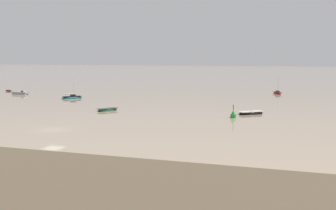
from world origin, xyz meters
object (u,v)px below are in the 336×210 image
object	(u,v)px
rowboat_moored_2	(107,110)
channel_buoy	(233,115)
rowboat_moored_3	(251,113)
rowboat_moored_1	(9,91)
sailboat_moored_2	(72,97)
sailboat_moored_0	(277,93)
motorboat_moored_0	(23,94)

from	to	relation	value
rowboat_moored_2	channel_buoy	xyz separation A→B (m)	(23.11, -1.57, 0.29)
rowboat_moored_3	channel_buoy	xyz separation A→B (m)	(-2.03, -5.22, 0.26)
rowboat_moored_1	sailboat_moored_2	xyz separation A→B (m)	(28.21, -12.63, 0.10)
rowboat_moored_1	rowboat_moored_3	size ratio (longest dim) A/B	0.73
sailboat_moored_0	motorboat_moored_0	world-z (taller)	sailboat_moored_0
rowboat_moored_1	rowboat_moored_3	bearing A→B (deg)	-169.05
sailboat_moored_2	rowboat_moored_3	distance (m)	45.99
sailboat_moored_0	rowboat_moored_3	bearing A→B (deg)	-25.15
rowboat_moored_1	motorboat_moored_0	xyz separation A→B (m)	(10.22, -7.21, 0.08)
sailboat_moored_0	rowboat_moored_3	world-z (taller)	sailboat_moored_0
rowboat_moored_1	channel_buoy	size ratio (longest dim) A/B	1.44
rowboat_moored_1	sailboat_moored_2	world-z (taller)	sailboat_moored_2
rowboat_moored_1	motorboat_moored_0	distance (m)	12.51
rowboat_moored_2	motorboat_moored_0	size ratio (longest dim) A/B	0.90
sailboat_moored_2	rowboat_moored_3	size ratio (longest dim) A/B	1.20
sailboat_moored_0	rowboat_moored_1	bearing A→B (deg)	-101.97
sailboat_moored_0	sailboat_moored_2	distance (m)	52.62
rowboat_moored_2	rowboat_moored_3	bearing A→B (deg)	-51.54
channel_buoy	rowboat_moored_3	bearing A→B (deg)	68.78
sailboat_moored_0	rowboat_moored_2	world-z (taller)	sailboat_moored_0
sailboat_moored_0	motorboat_moored_0	bearing A→B (deg)	-93.96
rowboat_moored_1	sailboat_moored_2	distance (m)	30.91
channel_buoy	motorboat_moored_0	bearing A→B (deg)	157.05
rowboat_moored_2	sailboat_moored_2	xyz separation A→B (m)	(-18.48, 18.23, 0.06)
sailboat_moored_2	rowboat_moored_3	xyz separation A→B (m)	(43.61, -14.59, -0.04)
sailboat_moored_0	motorboat_moored_0	xyz separation A→B (m)	(-62.12, -23.23, -0.00)
sailboat_moored_0	sailboat_moored_2	xyz separation A→B (m)	(-44.13, -28.65, 0.02)
sailboat_moored_2	rowboat_moored_3	world-z (taller)	sailboat_moored_2
channel_buoy	rowboat_moored_1	bearing A→B (deg)	155.07
rowboat_moored_3	channel_buoy	size ratio (longest dim) A/B	1.99
rowboat_moored_3	channel_buoy	distance (m)	5.60
sailboat_moored_0	channel_buoy	distance (m)	48.53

